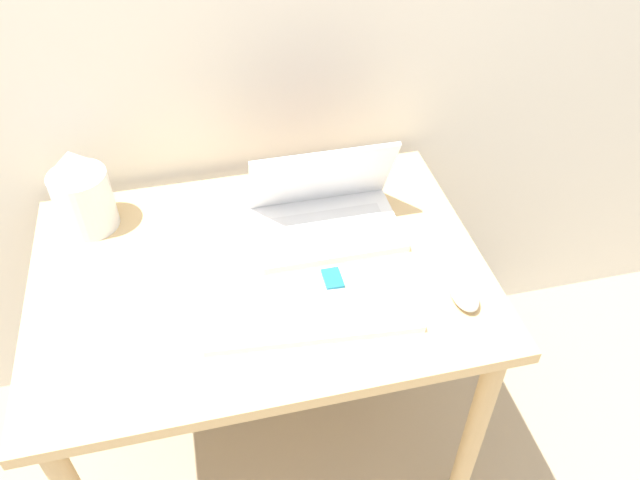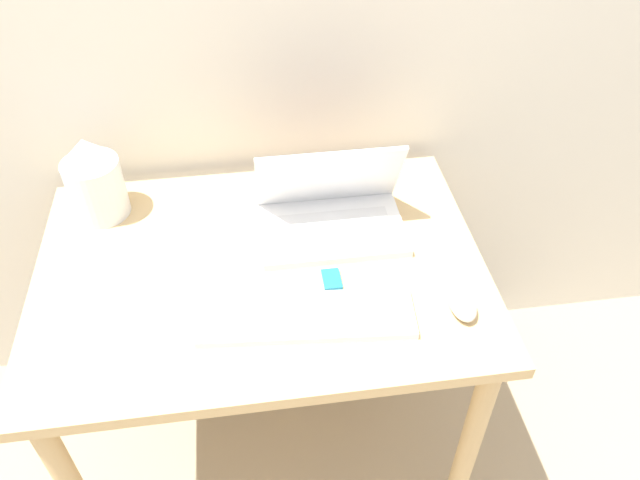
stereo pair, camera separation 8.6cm
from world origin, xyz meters
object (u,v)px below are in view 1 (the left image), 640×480
(keyboard, at_px, (312,318))
(vase, at_px, (81,191))
(laptop, at_px, (325,210))
(mouse, at_px, (464,295))
(mp3_player, at_px, (333,279))

(keyboard, distance_m, vase, 0.63)
(laptop, xyz_separation_m, keyboard, (-0.09, -0.29, -0.04))
(keyboard, height_order, vase, vase)
(keyboard, bearing_deg, mouse, -3.41)
(keyboard, bearing_deg, vase, 137.59)
(keyboard, height_order, mp3_player, keyboard)
(laptop, distance_m, vase, 0.57)
(laptop, bearing_deg, vase, 166.49)
(mouse, xyz_separation_m, mp3_player, (-0.26, 0.12, -0.01))
(keyboard, bearing_deg, laptop, 71.71)
(laptop, height_order, mouse, laptop)
(vase, relative_size, mp3_player, 3.53)
(mouse, relative_size, vase, 0.44)
(mp3_player, bearing_deg, vase, 149.20)
(laptop, xyz_separation_m, mp3_player, (-0.03, -0.18, -0.04))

